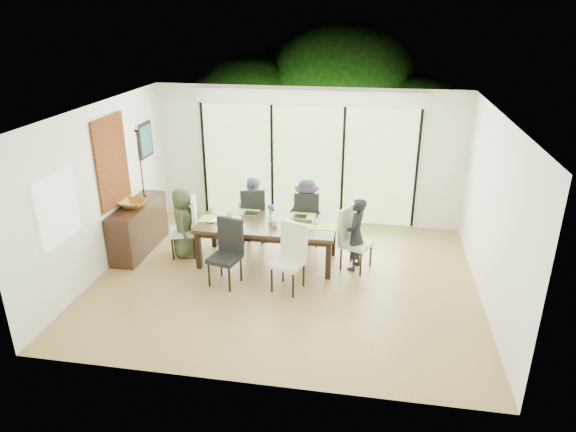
% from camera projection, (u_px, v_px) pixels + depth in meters
% --- Properties ---
extents(floor, '(6.00, 5.00, 0.01)m').
position_uv_depth(floor, '(285.00, 279.00, 8.26)').
color(floor, olive).
rests_on(floor, ground).
extents(ceiling, '(6.00, 5.00, 0.01)m').
position_uv_depth(ceiling, '(285.00, 111.00, 7.24)').
color(ceiling, white).
rests_on(ceiling, wall_back).
extents(wall_back, '(6.00, 0.02, 2.70)m').
position_uv_depth(wall_back, '(308.00, 157.00, 10.04)').
color(wall_back, white).
rests_on(wall_back, floor).
extents(wall_front, '(6.00, 0.02, 2.70)m').
position_uv_depth(wall_front, '(244.00, 282.00, 5.46)').
color(wall_front, silver).
rests_on(wall_front, floor).
extents(wall_left, '(0.02, 5.00, 2.70)m').
position_uv_depth(wall_left, '(101.00, 190.00, 8.22)').
color(wall_left, white).
rests_on(wall_left, floor).
extents(wall_right, '(0.02, 5.00, 2.70)m').
position_uv_depth(wall_right, '(494.00, 213.00, 7.28)').
color(wall_right, silver).
rests_on(wall_right, floor).
extents(glass_doors, '(4.20, 0.02, 2.30)m').
position_uv_depth(glass_doors, '(307.00, 165.00, 10.06)').
color(glass_doors, '#598C3F').
rests_on(glass_doors, wall_back).
extents(blinds_header, '(4.40, 0.06, 0.28)m').
position_uv_depth(blinds_header, '(308.00, 98.00, 9.56)').
color(blinds_header, white).
rests_on(blinds_header, wall_back).
extents(mullion_a, '(0.05, 0.04, 2.30)m').
position_uv_depth(mullion_a, '(204.00, 160.00, 10.38)').
color(mullion_a, black).
rests_on(mullion_a, wall_back).
extents(mullion_b, '(0.05, 0.04, 2.30)m').
position_uv_depth(mullion_b, '(272.00, 163.00, 10.16)').
color(mullion_b, black).
rests_on(mullion_b, wall_back).
extents(mullion_c, '(0.05, 0.04, 2.30)m').
position_uv_depth(mullion_c, '(343.00, 166.00, 9.94)').
color(mullion_c, black).
rests_on(mullion_c, wall_back).
extents(mullion_d, '(0.05, 0.04, 2.30)m').
position_uv_depth(mullion_d, '(417.00, 170.00, 9.72)').
color(mullion_d, black).
rests_on(mullion_d, wall_back).
extents(side_window, '(0.02, 0.90, 1.00)m').
position_uv_depth(side_window, '(58.00, 208.00, 7.06)').
color(side_window, '#8CAD7F').
rests_on(side_window, wall_left).
extents(deck, '(6.00, 1.80, 0.10)m').
position_uv_depth(deck, '(312.00, 207.00, 11.38)').
color(deck, brown).
rests_on(deck, ground).
extents(rail_top, '(6.00, 0.08, 0.06)m').
position_uv_depth(rail_top, '(317.00, 171.00, 11.89)').
color(rail_top, '#4F3122').
rests_on(rail_top, deck).
extents(foliage_left, '(3.20, 3.20, 3.20)m').
position_uv_depth(foliage_left, '(250.00, 121.00, 12.74)').
color(foliage_left, '#14380F').
rests_on(foliage_left, ground).
extents(foliage_mid, '(4.00, 4.00, 4.00)m').
position_uv_depth(foliage_mid, '(341.00, 105.00, 12.81)').
color(foliage_mid, '#14380F').
rests_on(foliage_mid, ground).
extents(foliage_right, '(2.80, 2.80, 2.80)m').
position_uv_depth(foliage_right, '(415.00, 136.00, 12.00)').
color(foliage_right, '#14380F').
rests_on(foliage_right, ground).
extents(foliage_far, '(3.60, 3.60, 3.60)m').
position_uv_depth(foliage_far, '(305.00, 106.00, 13.67)').
color(foliage_far, '#14380F').
rests_on(foliage_far, ground).
extents(table_top, '(2.30, 1.05, 0.06)m').
position_uv_depth(table_top, '(267.00, 224.00, 8.59)').
color(table_top, black).
rests_on(table_top, floor).
extents(table_apron, '(2.11, 0.86, 0.10)m').
position_uv_depth(table_apron, '(267.00, 229.00, 8.62)').
color(table_apron, black).
rests_on(table_apron, floor).
extents(table_leg_fl, '(0.09, 0.09, 0.66)m').
position_uv_depth(table_leg_fl, '(199.00, 250.00, 8.50)').
color(table_leg_fl, black).
rests_on(table_leg_fl, floor).
extents(table_leg_fr, '(0.09, 0.09, 0.66)m').
position_uv_depth(table_leg_fr, '(328.00, 260.00, 8.16)').
color(table_leg_fr, black).
rests_on(table_leg_fr, floor).
extents(table_leg_bl, '(0.09, 0.09, 0.66)m').
position_uv_depth(table_leg_bl, '(214.00, 229.00, 9.28)').
color(table_leg_bl, black).
rests_on(table_leg_bl, floor).
extents(table_leg_br, '(0.09, 0.09, 0.66)m').
position_uv_depth(table_leg_br, '(333.00, 238.00, 8.95)').
color(table_leg_br, black).
rests_on(table_leg_br, floor).
extents(chair_left_end, '(0.55, 0.55, 1.05)m').
position_uv_depth(chair_left_end, '(183.00, 227.00, 8.88)').
color(chair_left_end, white).
rests_on(chair_left_end, floor).
extents(chair_right_end, '(0.58, 0.58, 1.05)m').
position_uv_depth(chair_right_end, '(357.00, 240.00, 8.41)').
color(chair_right_end, beige).
rests_on(chair_right_end, floor).
extents(chair_far_left, '(0.53, 0.53, 1.05)m').
position_uv_depth(chair_far_left, '(253.00, 213.00, 9.49)').
color(chair_far_left, black).
rests_on(chair_far_left, floor).
extents(chair_far_right, '(0.49, 0.49, 1.05)m').
position_uv_depth(chair_far_right, '(307.00, 217.00, 9.34)').
color(chair_far_right, black).
rests_on(chair_far_right, floor).
extents(chair_near_left, '(0.54, 0.54, 1.05)m').
position_uv_depth(chair_near_left, '(224.00, 254.00, 7.93)').
color(chair_near_left, black).
rests_on(chair_near_left, floor).
extents(chair_near_right, '(0.55, 0.55, 1.05)m').
position_uv_depth(chair_near_right, '(288.00, 259.00, 7.78)').
color(chair_near_right, silver).
rests_on(chair_near_right, floor).
extents(person_left_end, '(0.48, 0.64, 1.24)m').
position_uv_depth(person_left_end, '(183.00, 222.00, 8.85)').
color(person_left_end, '#3F4830').
rests_on(person_left_end, floor).
extents(person_right_end, '(0.50, 0.65, 1.24)m').
position_uv_depth(person_right_end, '(356.00, 234.00, 8.38)').
color(person_right_end, black).
rests_on(person_right_end, floor).
extents(person_far_left, '(0.61, 0.42, 1.24)m').
position_uv_depth(person_far_left, '(253.00, 209.00, 9.44)').
color(person_far_left, '#718BA4').
rests_on(person_far_left, floor).
extents(person_far_right, '(0.62, 0.43, 1.24)m').
position_uv_depth(person_far_right, '(306.00, 212.00, 9.29)').
color(person_far_right, '#2A2031').
rests_on(person_far_right, floor).
extents(placemat_left, '(0.42, 0.31, 0.01)m').
position_uv_depth(placemat_left, '(213.00, 219.00, 8.72)').
color(placemat_left, '#A3B641').
rests_on(placemat_left, table_top).
extents(placemat_right, '(0.42, 0.31, 0.01)m').
position_uv_depth(placemat_right, '(324.00, 226.00, 8.43)').
color(placemat_right, '#9DBB42').
rests_on(placemat_right, table_top).
extents(placemat_far_l, '(0.42, 0.31, 0.01)m').
position_uv_depth(placemat_far_l, '(247.00, 212.00, 9.01)').
color(placemat_far_l, '#7AB23F').
rests_on(placemat_far_l, table_top).
extents(placemat_far_r, '(0.42, 0.31, 0.01)m').
position_uv_depth(placemat_far_r, '(303.00, 216.00, 8.85)').
color(placemat_far_r, '#90A83C').
rests_on(placemat_far_r, table_top).
extents(placemat_paper, '(0.42, 0.31, 0.01)m').
position_uv_depth(placemat_paper, '(231.00, 227.00, 8.39)').
color(placemat_paper, white).
rests_on(placemat_paper, table_top).
extents(tablet_far_l, '(0.25, 0.17, 0.01)m').
position_uv_depth(tablet_far_l, '(252.00, 213.00, 8.95)').
color(tablet_far_l, black).
rests_on(tablet_far_l, table_top).
extents(tablet_far_r, '(0.23, 0.16, 0.01)m').
position_uv_depth(tablet_far_r, '(300.00, 216.00, 8.81)').
color(tablet_far_r, black).
rests_on(tablet_far_r, table_top).
extents(papers, '(0.29, 0.21, 0.00)m').
position_uv_depth(papers, '(308.00, 227.00, 8.42)').
color(papers, white).
rests_on(papers, table_top).
extents(platter_base, '(0.25, 0.25, 0.02)m').
position_uv_depth(platter_base, '(231.00, 227.00, 8.38)').
color(platter_base, white).
rests_on(platter_base, table_top).
extents(platter_snacks, '(0.19, 0.19, 0.01)m').
position_uv_depth(platter_snacks, '(230.00, 226.00, 8.38)').
color(platter_snacks, orange).
rests_on(platter_snacks, table_top).
extents(vase, '(0.08, 0.08, 0.12)m').
position_uv_depth(vase, '(271.00, 219.00, 8.59)').
color(vase, silver).
rests_on(vase, table_top).
extents(hyacinth_stems, '(0.04, 0.04, 0.15)m').
position_uv_depth(hyacinth_stems, '(271.00, 212.00, 8.55)').
color(hyacinth_stems, '#337226').
rests_on(hyacinth_stems, table_top).
extents(hyacinth_blooms, '(0.11, 0.11, 0.11)m').
position_uv_depth(hyacinth_blooms, '(271.00, 207.00, 8.51)').
color(hyacinth_blooms, '#4943A9').
rests_on(hyacinth_blooms, table_top).
extents(laptop, '(0.37, 0.36, 0.02)m').
position_uv_depth(laptop, '(217.00, 221.00, 8.61)').
color(laptop, silver).
rests_on(laptop, table_top).
extents(cup_a, '(0.15, 0.15, 0.09)m').
position_uv_depth(cup_a, '(229.00, 214.00, 8.81)').
color(cup_a, white).
rests_on(cup_a, table_top).
extents(cup_b, '(0.13, 0.13, 0.09)m').
position_uv_depth(cup_b, '(275.00, 223.00, 8.44)').
color(cup_b, white).
rests_on(cup_b, table_top).
extents(cup_c, '(0.15, 0.15, 0.09)m').
position_uv_depth(cup_c, '(315.00, 221.00, 8.52)').
color(cup_c, white).
rests_on(cup_c, table_top).
extents(book, '(0.25, 0.27, 0.02)m').
position_uv_depth(book, '(282.00, 222.00, 8.58)').
color(book, white).
rests_on(book, table_top).
extents(sideboard, '(0.44, 1.55, 0.87)m').
position_uv_depth(sideboard, '(139.00, 227.00, 9.10)').
color(sideboard, black).
rests_on(sideboard, floor).
extents(bowl, '(0.46, 0.46, 0.11)m').
position_uv_depth(bowl, '(133.00, 204.00, 8.83)').
color(bowl, brown).
rests_on(bowl, sideboard).
extents(candlestick_base, '(0.10, 0.10, 0.04)m').
position_uv_depth(candlestick_base, '(144.00, 197.00, 9.25)').
color(candlestick_base, black).
rests_on(candlestick_base, sideboard).
extents(candlestick_shaft, '(0.02, 0.02, 1.21)m').
position_uv_depth(candlestick_shaft, '(141.00, 164.00, 9.02)').
color(candlestick_shaft, black).
rests_on(candlestick_shaft, sideboard).
extents(candlestick_pan, '(0.10, 0.10, 0.03)m').
position_uv_depth(candlestick_pan, '(137.00, 131.00, 8.79)').
color(candlestick_pan, black).
rests_on(candlestick_pan, sideboard).
extents(candle, '(0.03, 0.03, 0.10)m').
position_uv_depth(candle, '(136.00, 127.00, 8.77)').
color(candle, silver).
rests_on(candle, sideboard).
extents(tapestry, '(0.02, 1.00, 1.50)m').
position_uv_depth(tapestry, '(112.00, 162.00, 8.45)').
color(tapestry, '#983E16').
rests_on(tapestry, wall_left).
extents(art_frame, '(0.03, 0.55, 0.65)m').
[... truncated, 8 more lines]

